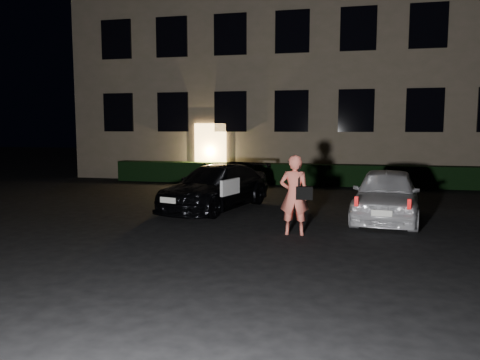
# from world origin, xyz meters

# --- Properties ---
(ground) EXTENTS (80.00, 80.00, 0.00)m
(ground) POSITION_xyz_m (0.00, 0.00, 0.00)
(ground) COLOR black
(ground) RESTS_ON ground
(building) EXTENTS (20.00, 8.11, 12.00)m
(building) POSITION_xyz_m (-0.00, 14.99, 6.00)
(building) COLOR #726952
(building) RESTS_ON ground
(hedge) EXTENTS (15.00, 0.70, 0.85)m
(hedge) POSITION_xyz_m (0.00, 10.50, 0.42)
(hedge) COLOR black
(hedge) RESTS_ON ground
(sedan) EXTENTS (2.89, 4.62, 1.25)m
(sedan) POSITION_xyz_m (-1.39, 4.28, 0.63)
(sedan) COLOR black
(sedan) RESTS_ON ground
(hatch) EXTENTS (2.02, 4.01, 1.31)m
(hatch) POSITION_xyz_m (3.25, 3.62, 0.66)
(hatch) COLOR silver
(hatch) RESTS_ON ground
(man) EXTENTS (0.74, 0.47, 1.75)m
(man) POSITION_xyz_m (1.17, 1.46, 0.88)
(man) COLOR #FF7662
(man) RESTS_ON ground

